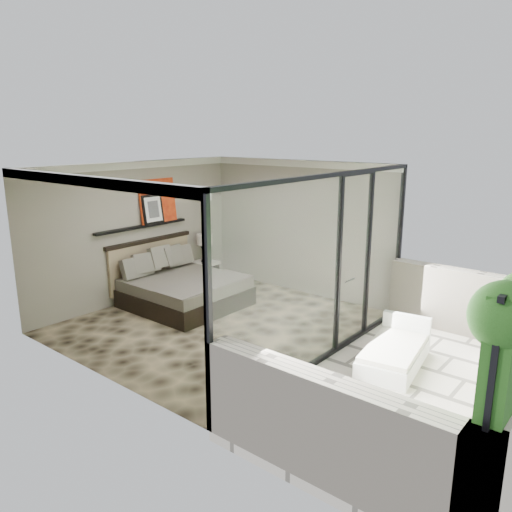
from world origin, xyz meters
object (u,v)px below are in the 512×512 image
Objects in this scene: bed at (181,288)px; ottoman at (504,351)px; nightstand at (204,273)px; lounger at (395,353)px; table_lamp at (205,244)px.

ottoman is at bearing 11.21° from bed.
ottoman is at bearing 1.75° from nightstand.
lounger reaches higher than ottoman.
table_lamp is 5.22m from lounger.
table_lamp is 6.35m from ottoman.
table_lamp reaches higher than nightstand.
ottoman is (6.31, -0.16, -0.67)m from table_lamp.
nightstand is at bearing -113.61° from table_lamp.
ottoman is 0.32× the size of lounger.
lounger is at bearing -12.31° from table_lamp.
lounger is (5.06, -1.08, -0.08)m from nightstand.
nightstand is 5.17m from lounger.
table_lamp reaches higher than lounger.
bed reaches higher than lounger.
bed is 1.55m from table_lamp.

